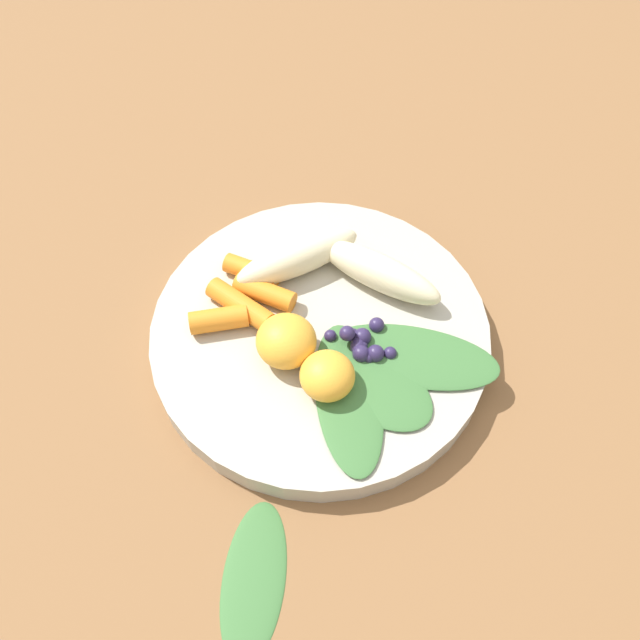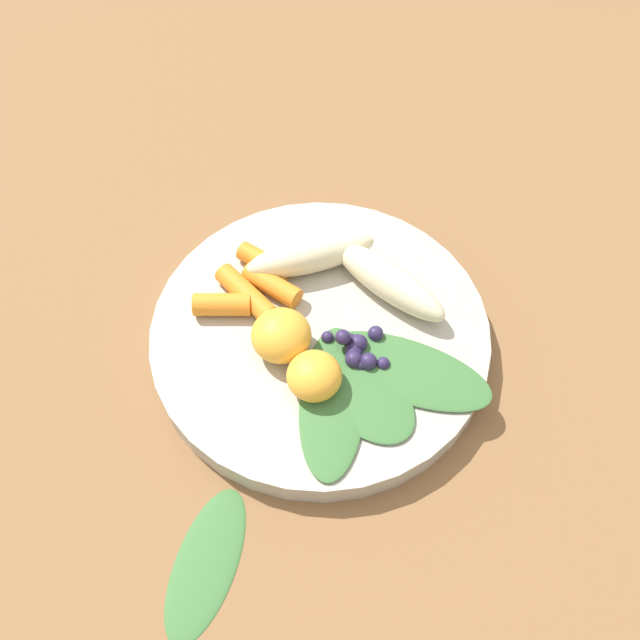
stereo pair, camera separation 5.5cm
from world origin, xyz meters
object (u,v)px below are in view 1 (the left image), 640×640
(orange_segment_near, at_px, (327,376))
(kale_leaf_stray, at_px, (254,579))
(banana_peeled_right, at_px, (379,272))
(banana_peeled_left, at_px, (298,257))
(bowl, at_px, (320,334))

(orange_segment_near, bearing_deg, kale_leaf_stray, 148.13)
(kale_leaf_stray, bearing_deg, banana_peeled_right, 163.53)
(banana_peeled_left, distance_m, banana_peeled_right, 0.07)
(banana_peeled_left, height_order, banana_peeled_right, same)
(banana_peeled_left, bearing_deg, banana_peeled_right, 139.55)
(bowl, xyz_separation_m, orange_segment_near, (-0.06, 0.01, 0.03))
(banana_peeled_left, bearing_deg, kale_leaf_stray, 56.62)
(banana_peeled_left, distance_m, kale_leaf_stray, 0.26)
(bowl, height_order, banana_peeled_right, banana_peeled_right)
(banana_peeled_right, height_order, orange_segment_near, orange_segment_near)
(bowl, height_order, kale_leaf_stray, bowl)
(bowl, height_order, orange_segment_near, orange_segment_near)
(banana_peeled_right, bearing_deg, bowl, 73.56)
(banana_peeled_right, distance_m, kale_leaf_stray, 0.26)
(bowl, bearing_deg, orange_segment_near, 174.09)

